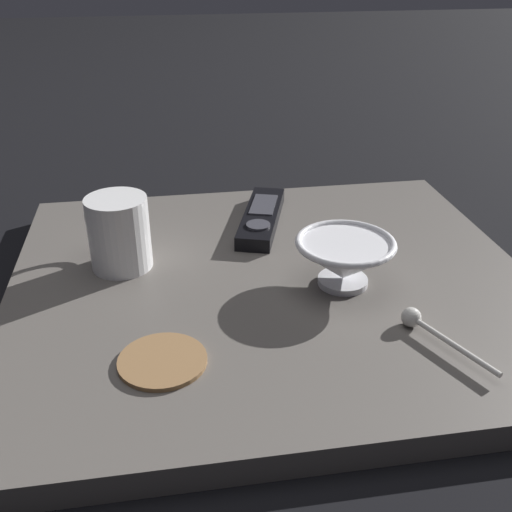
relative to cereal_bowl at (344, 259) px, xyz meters
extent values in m
plane|color=black|center=(0.03, 0.08, -0.07)|extent=(6.00, 6.00, 0.00)
cube|color=#5B5651|center=(0.03, 0.08, -0.05)|extent=(0.57, 0.65, 0.03)
cylinder|color=silver|center=(0.00, 0.00, -0.03)|extent=(0.06, 0.06, 0.01)
cone|color=silver|center=(0.00, 0.00, 0.00)|extent=(0.12, 0.12, 0.05)
torus|color=silver|center=(0.00, 0.00, 0.02)|extent=(0.12, 0.12, 0.01)
cylinder|color=white|center=(0.09, 0.27, 0.01)|extent=(0.08, 0.08, 0.09)
torus|color=white|center=(0.12, 0.29, 0.01)|extent=(0.05, 0.04, 0.06)
cylinder|color=silver|center=(-0.15, -0.07, -0.02)|extent=(0.10, 0.05, 0.01)
sphere|color=silver|center=(-0.10, -0.05, -0.02)|extent=(0.02, 0.02, 0.02)
cube|color=black|center=(0.19, 0.07, -0.02)|extent=(0.19, 0.10, 0.02)
cylinder|color=#3A3A42|center=(0.14, 0.08, -0.01)|extent=(0.03, 0.03, 0.00)
cube|color=#3A3A42|center=(0.21, 0.06, -0.01)|extent=(0.08, 0.06, 0.00)
cylinder|color=olive|center=(-0.12, 0.22, -0.03)|extent=(0.09, 0.09, 0.01)
camera|label=1|loc=(-0.60, 0.21, 0.35)|focal=42.05mm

